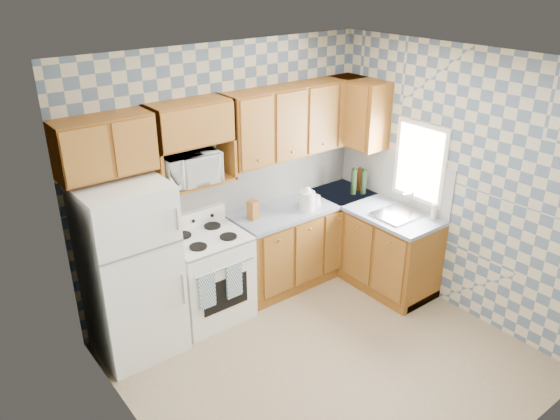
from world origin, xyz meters
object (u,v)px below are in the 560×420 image
object	(u,v)px
refrigerator	(130,270)
electric_kettle	(307,201)
stove_body	(208,277)
microwave	(189,168)

from	to	relation	value
refrigerator	electric_kettle	bearing A→B (deg)	-3.16
stove_body	microwave	bearing A→B (deg)	102.36
refrigerator	electric_kettle	world-z (taller)	refrigerator
stove_body	electric_kettle	bearing A→B (deg)	-6.46
microwave	electric_kettle	bearing A→B (deg)	-10.44
refrigerator	stove_body	size ratio (longest dim) A/B	1.87
refrigerator	microwave	xyz separation A→B (m)	(0.77, 0.19, 0.76)
refrigerator	stove_body	distance (m)	0.89
refrigerator	microwave	size ratio (longest dim) A/B	3.10
stove_body	electric_kettle	distance (m)	1.33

